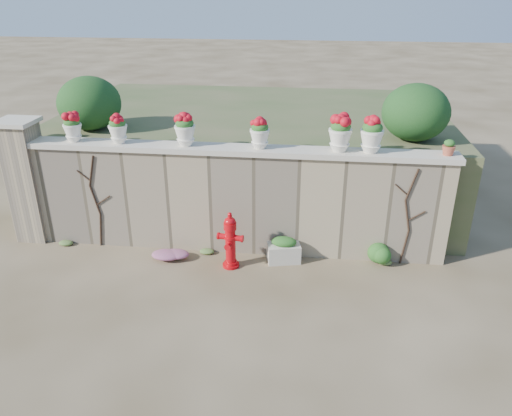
# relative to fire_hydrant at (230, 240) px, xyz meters

# --- Properties ---
(ground) EXTENTS (80.00, 80.00, 0.00)m
(ground) POSITION_rel_fire_hydrant_xyz_m (-0.04, -1.09, -0.55)
(ground) COLOR #4D3D26
(ground) RESTS_ON ground
(stone_wall) EXTENTS (8.00, 0.40, 2.00)m
(stone_wall) POSITION_rel_fire_hydrant_xyz_m (-0.04, 0.71, 0.45)
(stone_wall) COLOR gray
(stone_wall) RESTS_ON ground
(wall_cap) EXTENTS (8.10, 0.52, 0.10)m
(wall_cap) POSITION_rel_fire_hydrant_xyz_m (-0.04, 0.71, 1.50)
(wall_cap) COLOR beige
(wall_cap) RESTS_ON stone_wall
(gate_pillar) EXTENTS (0.72, 0.72, 2.48)m
(gate_pillar) POSITION_rel_fire_hydrant_xyz_m (-4.19, 0.71, 0.70)
(gate_pillar) COLOR gray
(gate_pillar) RESTS_ON ground
(raised_fill) EXTENTS (9.00, 6.00, 2.00)m
(raised_fill) POSITION_rel_fire_hydrant_xyz_m (-0.04, 3.91, 0.45)
(raised_fill) COLOR #384C23
(raised_fill) RESTS_ON ground
(back_shrub_left) EXTENTS (1.30, 1.30, 1.10)m
(back_shrub_left) POSITION_rel_fire_hydrant_xyz_m (-3.24, 1.91, 2.00)
(back_shrub_left) COLOR #143814
(back_shrub_left) RESTS_ON raised_fill
(back_shrub_right) EXTENTS (1.30, 1.30, 1.10)m
(back_shrub_right) POSITION_rel_fire_hydrant_xyz_m (3.36, 1.91, 2.00)
(back_shrub_right) COLOR #143814
(back_shrub_right) RESTS_ON raised_fill
(vine_left) EXTENTS (0.60, 0.04, 1.91)m
(vine_left) POSITION_rel_fire_hydrant_xyz_m (-2.72, 0.49, 0.44)
(vine_left) COLOR black
(vine_left) RESTS_ON ground
(vine_right) EXTENTS (0.60, 0.04, 1.91)m
(vine_right) POSITION_rel_fire_hydrant_xyz_m (3.18, 0.49, 0.44)
(vine_right) COLOR black
(vine_right) RESTS_ON ground
(fire_hydrant) EXTENTS (0.48, 0.34, 1.10)m
(fire_hydrant) POSITION_rel_fire_hydrant_xyz_m (0.00, 0.00, 0.00)
(fire_hydrant) COLOR #BD070E
(fire_hydrant) RESTS_ON ground
(planter_box) EXTENTS (0.67, 0.48, 0.51)m
(planter_box) POSITION_rel_fire_hydrant_xyz_m (0.96, 0.31, -0.32)
(planter_box) COLOR beige
(planter_box) RESTS_ON ground
(green_shrub) EXTENTS (0.52, 0.47, 0.50)m
(green_shrub) POSITION_rel_fire_hydrant_xyz_m (2.71, 0.37, -0.30)
(green_shrub) COLOR #1E5119
(green_shrub) RESTS_ON ground
(magenta_clump) EXTENTS (0.92, 0.61, 0.24)m
(magenta_clump) POSITION_rel_fire_hydrant_xyz_m (-1.19, 0.16, -0.43)
(magenta_clump) COLOR #D029A3
(magenta_clump) RESTS_ON ground
(white_flowers) EXTENTS (0.52, 0.42, 0.19)m
(white_flowers) POSITION_rel_fire_hydrant_xyz_m (-1.06, 0.10, -0.46)
(white_flowers) COLOR white
(white_flowers) RESTS_ON ground
(urn_pot_0) EXTENTS (0.34, 0.34, 0.54)m
(urn_pot_0) POSITION_rel_fire_hydrant_xyz_m (-3.07, 0.71, 1.81)
(urn_pot_0) COLOR white
(urn_pot_0) RESTS_ON wall_cap
(urn_pot_1) EXTENTS (0.35, 0.35, 0.55)m
(urn_pot_1) POSITION_rel_fire_hydrant_xyz_m (-2.19, 0.71, 1.82)
(urn_pot_1) COLOR white
(urn_pot_1) RESTS_ON wall_cap
(urn_pot_2) EXTENTS (0.38, 0.38, 0.60)m
(urn_pot_2) POSITION_rel_fire_hydrant_xyz_m (-0.92, 0.71, 1.84)
(urn_pot_2) COLOR white
(urn_pot_2) RESTS_ON wall_cap
(urn_pot_3) EXTENTS (0.36, 0.36, 0.56)m
(urn_pot_3) POSITION_rel_fire_hydrant_xyz_m (0.46, 0.71, 1.83)
(urn_pot_3) COLOR white
(urn_pot_3) RESTS_ON wall_cap
(urn_pot_4) EXTENTS (0.41, 0.41, 0.65)m
(urn_pot_4) POSITION_rel_fire_hydrant_xyz_m (1.88, 0.71, 1.87)
(urn_pot_4) COLOR white
(urn_pot_4) RESTS_ON wall_cap
(urn_pot_5) EXTENTS (0.41, 0.41, 0.64)m
(urn_pot_5) POSITION_rel_fire_hydrant_xyz_m (2.43, 0.71, 1.87)
(urn_pot_5) COLOR white
(urn_pot_5) RESTS_ON wall_cap
(terracotta_pot) EXTENTS (0.22, 0.22, 0.27)m
(terracotta_pot) POSITION_rel_fire_hydrant_xyz_m (3.76, 0.71, 1.67)
(terracotta_pot) COLOR #B45037
(terracotta_pot) RESTS_ON wall_cap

